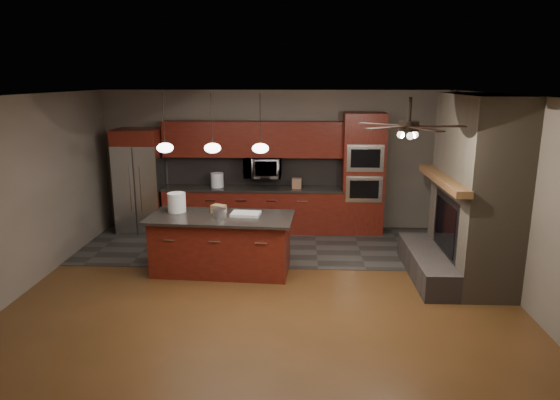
{
  "coord_description": "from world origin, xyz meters",
  "views": [
    {
      "loc": [
        0.48,
        -7.0,
        3.02
      ],
      "look_at": [
        0.16,
        0.6,
        1.16
      ],
      "focal_mm": 32.0,
      "sensor_mm": 36.0,
      "label": 1
    }
  ],
  "objects_px": {
    "kitchen_island": "(222,244)",
    "counter_box": "(297,183)",
    "oven_tower": "(363,174)",
    "paint_tray": "(246,214)",
    "cardboard_box": "(219,209)",
    "paint_can": "(220,213)",
    "white_bucket": "(177,202)",
    "counter_bucket": "(217,180)",
    "refrigerator": "(140,181)",
    "microwave": "(263,167)"
  },
  "relations": [
    {
      "from": "kitchen_island",
      "to": "counter_box",
      "type": "distance_m",
      "value": 2.52
    },
    {
      "from": "oven_tower",
      "to": "paint_tray",
      "type": "distance_m",
      "value": 3.0
    },
    {
      "from": "cardboard_box",
      "to": "kitchen_island",
      "type": "bearing_deg",
      "value": -47.64
    },
    {
      "from": "kitchen_island",
      "to": "paint_can",
      "type": "relative_size",
      "value": 11.45
    },
    {
      "from": "white_bucket",
      "to": "counter_bucket",
      "type": "bearing_deg",
      "value": 80.65
    },
    {
      "from": "refrigerator",
      "to": "kitchen_island",
      "type": "xyz_separation_m",
      "value": [
        1.95,
        -2.13,
        -0.56
      ]
    },
    {
      "from": "white_bucket",
      "to": "cardboard_box",
      "type": "height_order",
      "value": "white_bucket"
    },
    {
      "from": "kitchen_island",
      "to": "paint_can",
      "type": "bearing_deg",
      "value": -85.82
    },
    {
      "from": "refrigerator",
      "to": "kitchen_island",
      "type": "height_order",
      "value": "refrigerator"
    },
    {
      "from": "refrigerator",
      "to": "cardboard_box",
      "type": "relative_size",
      "value": 9.64
    },
    {
      "from": "oven_tower",
      "to": "paint_can",
      "type": "distance_m",
      "value": 3.38
    },
    {
      "from": "refrigerator",
      "to": "microwave",
      "type": "bearing_deg",
      "value": 3.07
    },
    {
      "from": "paint_tray",
      "to": "cardboard_box",
      "type": "relative_size",
      "value": 2.1
    },
    {
      "from": "oven_tower",
      "to": "white_bucket",
      "type": "xyz_separation_m",
      "value": [
        -3.21,
        -1.98,
        -0.12
      ]
    },
    {
      "from": "kitchen_island",
      "to": "counter_bucket",
      "type": "relative_size",
      "value": 8.09
    },
    {
      "from": "refrigerator",
      "to": "kitchen_island",
      "type": "distance_m",
      "value": 2.95
    },
    {
      "from": "refrigerator",
      "to": "counter_box",
      "type": "xyz_separation_m",
      "value": [
        3.13,
        0.03,
        -0.03
      ]
    },
    {
      "from": "refrigerator",
      "to": "paint_can",
      "type": "distance_m",
      "value": 2.96
    },
    {
      "from": "kitchen_island",
      "to": "paint_tray",
      "type": "bearing_deg",
      "value": 12.14
    },
    {
      "from": "kitchen_island",
      "to": "paint_tray",
      "type": "distance_m",
      "value": 0.62
    },
    {
      "from": "cardboard_box",
      "to": "paint_can",
      "type": "bearing_deg",
      "value": -53.97
    },
    {
      "from": "microwave",
      "to": "kitchen_island",
      "type": "bearing_deg",
      "value": -102.26
    },
    {
      "from": "oven_tower",
      "to": "microwave",
      "type": "height_order",
      "value": "oven_tower"
    },
    {
      "from": "kitchen_island",
      "to": "paint_can",
      "type": "distance_m",
      "value": 0.53
    },
    {
      "from": "paint_tray",
      "to": "counter_bucket",
      "type": "height_order",
      "value": "counter_bucket"
    },
    {
      "from": "refrigerator",
      "to": "kitchen_island",
      "type": "relative_size",
      "value": 0.89
    },
    {
      "from": "white_bucket",
      "to": "counter_box",
      "type": "xyz_separation_m",
      "value": [
        1.92,
        1.94,
        -0.08
      ]
    },
    {
      "from": "white_bucket",
      "to": "paint_can",
      "type": "distance_m",
      "value": 0.82
    },
    {
      "from": "refrigerator",
      "to": "counter_box",
      "type": "distance_m",
      "value": 3.13
    },
    {
      "from": "kitchen_island",
      "to": "counter_box",
      "type": "relative_size",
      "value": 11.59
    },
    {
      "from": "oven_tower",
      "to": "counter_bucket",
      "type": "distance_m",
      "value": 2.89
    },
    {
      "from": "oven_tower",
      "to": "counter_bucket",
      "type": "bearing_deg",
      "value": 179.85
    },
    {
      "from": "paint_can",
      "to": "cardboard_box",
      "type": "xyz_separation_m",
      "value": [
        -0.06,
        0.26,
        0.0
      ]
    },
    {
      "from": "refrigerator",
      "to": "paint_can",
      "type": "relative_size",
      "value": 10.14
    },
    {
      "from": "white_bucket",
      "to": "paint_tray",
      "type": "bearing_deg",
      "value": -8.57
    },
    {
      "from": "oven_tower",
      "to": "refrigerator",
      "type": "height_order",
      "value": "oven_tower"
    },
    {
      "from": "paint_can",
      "to": "paint_tray",
      "type": "xyz_separation_m",
      "value": [
        0.39,
        0.15,
        -0.05
      ]
    },
    {
      "from": "paint_can",
      "to": "cardboard_box",
      "type": "relative_size",
      "value": 0.95
    },
    {
      "from": "kitchen_island",
      "to": "oven_tower",
      "type": "bearing_deg",
      "value": 45.47
    },
    {
      "from": "microwave",
      "to": "cardboard_box",
      "type": "relative_size",
      "value": 3.43
    },
    {
      "from": "paint_can",
      "to": "counter_box",
      "type": "height_order",
      "value": "counter_box"
    },
    {
      "from": "white_bucket",
      "to": "paint_can",
      "type": "xyz_separation_m",
      "value": [
        0.75,
        -0.32,
        -0.09
      ]
    },
    {
      "from": "white_bucket",
      "to": "cardboard_box",
      "type": "bearing_deg",
      "value": -5.41
    },
    {
      "from": "oven_tower",
      "to": "paint_can",
      "type": "xyz_separation_m",
      "value": [
        -2.47,
        -2.3,
        -0.2
      ]
    },
    {
      "from": "paint_can",
      "to": "counter_bucket",
      "type": "distance_m",
      "value": 2.34
    },
    {
      "from": "refrigerator",
      "to": "counter_box",
      "type": "height_order",
      "value": "refrigerator"
    },
    {
      "from": "refrigerator",
      "to": "kitchen_island",
      "type": "bearing_deg",
      "value": -47.56
    },
    {
      "from": "paint_can",
      "to": "paint_tray",
      "type": "height_order",
      "value": "paint_can"
    },
    {
      "from": "kitchen_island",
      "to": "cardboard_box",
      "type": "xyz_separation_m",
      "value": [
        -0.06,
        0.16,
        0.52
      ]
    },
    {
      "from": "paint_tray",
      "to": "paint_can",
      "type": "bearing_deg",
      "value": -153.95
    }
  ]
}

